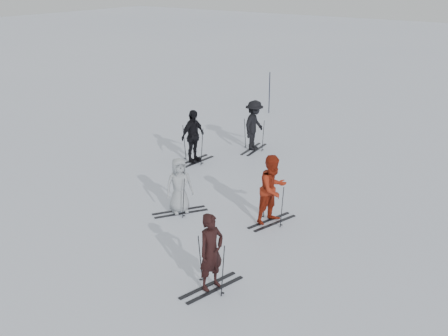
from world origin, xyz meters
name	(u,v)px	position (x,y,z in m)	size (l,w,h in m)	color
ground	(203,211)	(0.00, 0.00, 0.00)	(120.00, 120.00, 0.00)	silver
skier_near_dark	(211,253)	(2.61, -3.08, 0.85)	(0.62, 0.41, 1.71)	black
skier_red	(273,190)	(1.96, 0.50, 0.94)	(0.91, 0.71, 1.88)	maroon
skier_grey	(179,186)	(-0.48, -0.46, 0.79)	(0.77, 0.50, 1.58)	#989DA1
skier_uphill_left	(193,137)	(-2.84, 3.10, 0.93)	(1.09, 0.45, 1.86)	black
skier_uphill_far	(254,126)	(-1.89, 5.54, 0.93)	(1.20, 0.69, 1.86)	black
skis_near_dark	(211,264)	(2.61, -3.08, 0.59)	(0.86, 1.62, 1.18)	black
skis_red	(272,203)	(1.96, 0.50, 0.58)	(0.84, 1.58, 1.15)	black
skis_grey	(179,193)	(-0.48, -0.46, 0.58)	(0.85, 1.60, 1.17)	black
skis_uphill_left	(193,144)	(-2.84, 3.10, 0.67)	(0.97, 1.83, 1.34)	black
skis_uphill_far	(254,134)	(-1.89, 5.54, 0.61)	(0.88, 1.67, 1.21)	black
piste_marker	(269,93)	(-4.35, 10.64, 0.96)	(0.04, 0.04, 1.92)	black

